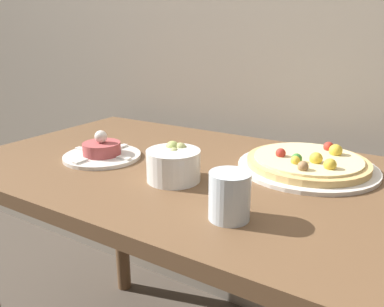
% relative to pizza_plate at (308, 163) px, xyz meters
% --- Properties ---
extents(dining_table, '(1.44, 0.72, 0.78)m').
position_rel_pizza_plate_xyz_m(dining_table, '(-0.15, -0.14, -0.12)').
color(dining_table, brown).
rests_on(dining_table, ground_plane).
extents(pizza_plate, '(0.35, 0.35, 0.06)m').
position_rel_pizza_plate_xyz_m(pizza_plate, '(0.00, 0.00, 0.00)').
color(pizza_plate, silver).
rests_on(pizza_plate, dining_table).
extents(tartare_plate, '(0.21, 0.21, 0.08)m').
position_rel_pizza_plate_xyz_m(tartare_plate, '(-0.51, -0.21, 0.00)').
color(tartare_plate, silver).
rests_on(tartare_plate, dining_table).
extents(small_bowl, '(0.13, 0.13, 0.09)m').
position_rel_pizza_plate_xyz_m(small_bowl, '(-0.25, -0.24, 0.02)').
color(small_bowl, white).
rests_on(small_bowl, dining_table).
extents(drinking_glass, '(0.08, 0.08, 0.09)m').
position_rel_pizza_plate_xyz_m(drinking_glass, '(-0.05, -0.35, 0.03)').
color(drinking_glass, silver).
rests_on(drinking_glass, dining_table).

